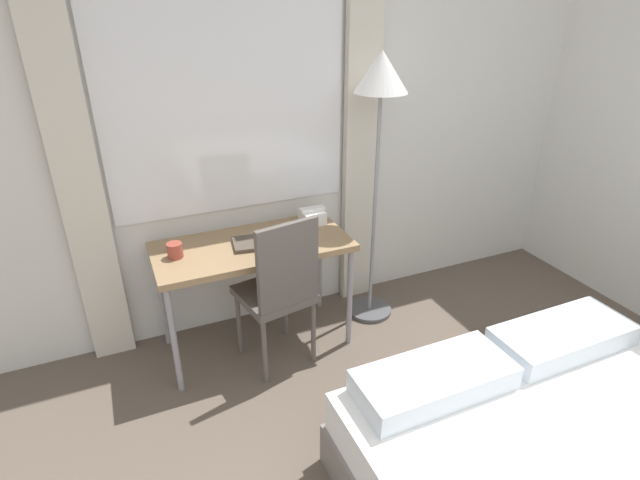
# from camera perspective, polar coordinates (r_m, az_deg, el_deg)

# --- Properties ---
(wall_back_with_window) EXTENTS (5.33, 0.13, 2.70)m
(wall_back_with_window) POSITION_cam_1_polar(r_m,az_deg,el_deg) (3.28, -3.32, 13.16)
(wall_back_with_window) COLOR silver
(wall_back_with_window) RESTS_ON ground_plane
(desk) EXTENTS (1.18, 0.56, 0.74)m
(desk) POSITION_cam_1_polar(r_m,az_deg,el_deg) (3.07, -7.70, -1.48)
(desk) COLOR #937551
(desk) RESTS_ON ground_plane
(desk_chair) EXTENTS (0.47, 0.47, 1.00)m
(desk_chair) POSITION_cam_1_polar(r_m,az_deg,el_deg) (2.93, -4.61, -5.30)
(desk_chair) COLOR #59514C
(desk_chair) RESTS_ON ground_plane
(standing_lamp) EXTENTS (0.33, 0.33, 1.81)m
(standing_lamp) POSITION_cam_1_polar(r_m,az_deg,el_deg) (3.14, 6.87, 14.94)
(standing_lamp) COLOR #4C4C51
(standing_lamp) RESTS_ON ground_plane
(telephone) EXTENTS (0.16, 0.16, 0.11)m
(telephone) POSITION_cam_1_polar(r_m,az_deg,el_deg) (3.28, -0.89, 2.75)
(telephone) COLOR white
(telephone) RESTS_ON desk
(book) EXTENTS (0.31, 0.24, 0.02)m
(book) POSITION_cam_1_polar(r_m,az_deg,el_deg) (3.02, -7.20, -0.27)
(book) COLOR #4C4238
(book) RESTS_ON desk
(mug) EXTENTS (0.09, 0.09, 0.09)m
(mug) POSITION_cam_1_polar(r_m,az_deg,el_deg) (2.96, -16.25, -1.15)
(mug) COLOR #993F33
(mug) RESTS_ON desk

